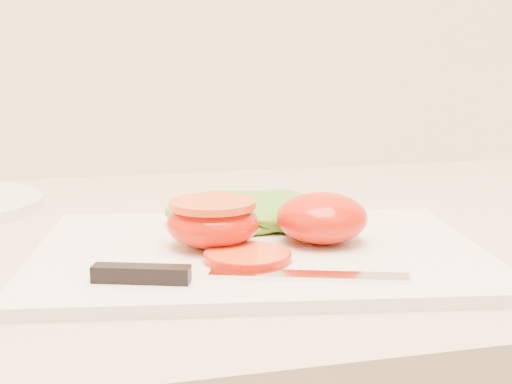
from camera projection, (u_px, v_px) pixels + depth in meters
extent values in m
cube|color=white|center=(259.00, 253.00, 0.60)|extent=(0.41, 0.33, 0.01)
ellipsoid|color=red|center=(322.00, 218.00, 0.61)|extent=(0.08, 0.08, 0.04)
ellipsoid|color=red|center=(213.00, 223.00, 0.60)|extent=(0.08, 0.08, 0.04)
cylinder|color=red|center=(213.00, 204.00, 0.59)|extent=(0.07, 0.07, 0.01)
cylinder|color=#F45C26|center=(248.00, 256.00, 0.56)|extent=(0.07, 0.07, 0.01)
ellipsoid|color=#519928|center=(236.00, 212.00, 0.67)|extent=(0.16, 0.13, 0.02)
ellipsoid|color=#519928|center=(284.00, 210.00, 0.68)|extent=(0.14, 0.14, 0.03)
cube|color=silver|center=(309.00, 276.00, 0.52)|extent=(0.14, 0.07, 0.00)
cube|color=black|center=(141.00, 274.00, 0.50)|extent=(0.07, 0.04, 0.01)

